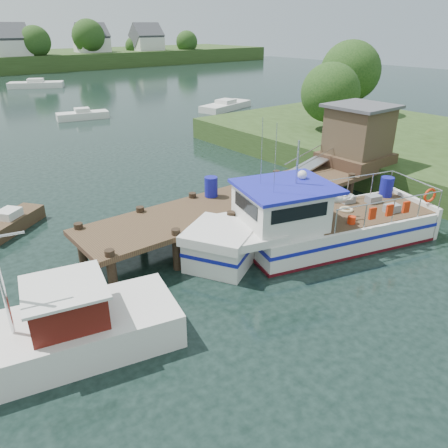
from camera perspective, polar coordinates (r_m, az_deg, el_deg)
ground_plane at (r=18.55m, az=-0.46°, el=-1.33°), size 160.00×160.00×0.00m
near_shore at (r=30.44m, az=26.88°, el=10.54°), size 16.00×30.00×7.76m
dock at (r=22.11m, az=13.09°, el=8.58°), size 16.60×3.00×4.78m
lobster_boat at (r=17.42m, az=11.03°, el=-0.17°), size 10.76×5.50×5.22m
work_boat at (r=12.72m, az=-23.45°, el=-13.60°), size 8.17×3.96×4.28m
moored_rowboat at (r=20.92m, az=-26.09°, el=0.18°), size 3.25×2.82×0.94m
moored_far at (r=69.08m, az=-23.34°, el=16.41°), size 7.54×5.38×1.22m
moored_b at (r=44.09m, az=-17.98°, el=13.40°), size 4.86×2.55×1.02m
moored_c at (r=47.08m, az=0.23°, el=15.20°), size 6.77×3.88×1.01m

